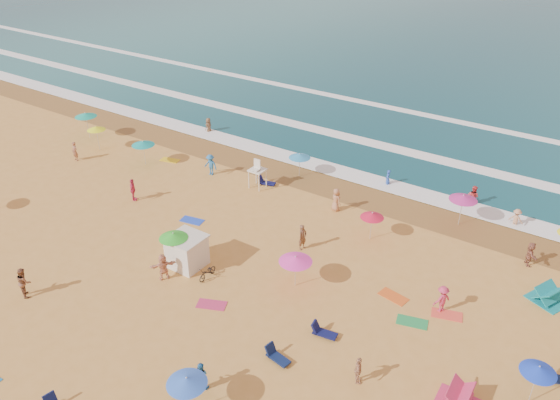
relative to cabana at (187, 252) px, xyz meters
The scene contains 13 objects.
ground 2.40m from the cabana, 74.77° to the left, with size 220.00×220.00×0.00m, color gold.
ocean 86.11m from the cabana, 89.62° to the left, with size 220.00×140.00×0.18m, color #0C4756.
wet_sand 14.65m from the cabana, 87.76° to the left, with size 220.00×220.00×0.00m, color olive.
surf_foam 23.45m from the cabana, 88.60° to the left, with size 200.00×18.70×0.05m.
cabana is the anchor object (origin of this frame).
cabana_roof 1.06m from the cabana, ahead, with size 2.20×2.20×0.12m, color silver.
bicycle 2.02m from the cabana, ahead, with size 0.53×1.51×0.80m, color black.
lifeguard_stand 11.33m from the cabana, 102.91° to the left, with size 1.20×1.20×2.10m, color white, non-canonical shape.
beach_umbrellas 4.11m from the cabana, 83.12° to the left, with size 50.74×25.41×0.81m.
loungers 5.76m from the cabana, 26.85° to the right, with size 51.87×24.95×0.34m.
towels 2.44m from the cabana, 43.31° to the right, with size 43.89×25.91×0.03m.
popup_tents 19.22m from the cabana, 12.06° to the left, with size 4.17×12.14×1.20m.
beachgoers 6.45m from the cabana, 72.57° to the left, with size 41.14×26.44×2.13m.
Camera 1 is at (20.16, -22.29, 20.82)m, focal length 35.00 mm.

